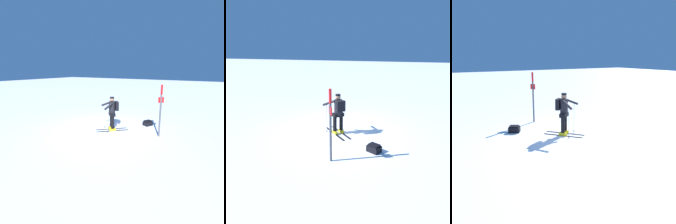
# 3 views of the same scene
# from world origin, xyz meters

# --- Properties ---
(ground_plane) EXTENTS (80.00, 80.00, 0.00)m
(ground_plane) POSITION_xyz_m (0.00, 0.00, 0.00)
(ground_plane) COLOR white
(skier) EXTENTS (1.40, 1.35, 1.64)m
(skier) POSITION_xyz_m (0.49, 0.09, 0.93)
(skier) COLOR black
(skier) RESTS_ON ground_plane
(dropped_backpack) EXTENTS (0.50, 0.54, 0.27)m
(dropped_backpack) POSITION_xyz_m (1.73, 1.68, 0.13)
(dropped_backpack) COLOR black
(dropped_backpack) RESTS_ON ground_plane
(trail_marker) EXTENTS (0.21, 0.16, 2.29)m
(trail_marker) POSITION_xyz_m (2.70, 0.44, 1.35)
(trail_marker) COLOR #4C4C51
(trail_marker) RESTS_ON ground_plane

